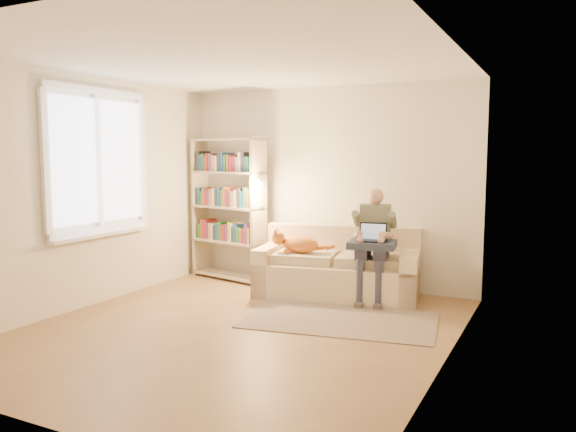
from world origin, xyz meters
The scene contains 14 objects.
floor centered at (0.00, 0.00, 0.00)m, with size 4.50×4.50×0.00m, color brown.
ceiling centered at (0.00, 0.00, 2.60)m, with size 4.00×4.50×0.02m, color white.
wall_left centered at (-2.00, 0.00, 1.30)m, with size 0.02×4.50×2.60m, color silver.
wall_right centered at (2.00, 0.00, 1.30)m, with size 0.02×4.50×2.60m, color silver.
wall_back centered at (0.00, 2.25, 1.30)m, with size 4.00×0.02×2.60m, color silver.
wall_front centered at (0.00, -2.25, 1.30)m, with size 4.00×0.02×2.60m, color silver.
window centered at (-1.95, 0.20, 1.38)m, with size 0.12×1.52×1.69m.
sofa centered at (0.38, 1.74, 0.30)m, with size 2.07×1.20×0.83m.
person centered at (0.84, 1.67, 0.76)m, with size 0.44×0.61×1.33m.
cat centered at (-0.07, 1.53, 0.64)m, with size 0.70×0.34×0.26m.
blanket centered at (0.81, 1.55, 0.69)m, with size 0.53×0.43×0.08m, color #252F42.
laptop centered at (0.81, 1.56, 0.78)m, with size 0.35×0.30×0.27m.
bookshelf centered at (-1.31, 1.90, 1.08)m, with size 1.28×0.61×1.96m.
rug centered at (0.79, 0.75, 0.01)m, with size 1.96×1.16×0.01m, color gray.
Camera 1 is at (2.84, -4.60, 1.72)m, focal length 35.00 mm.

